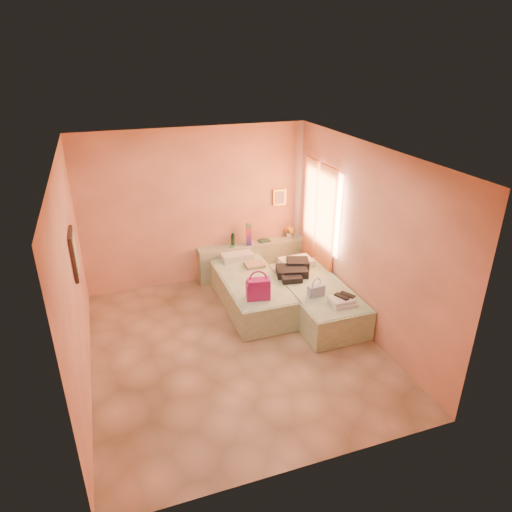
{
  "coord_description": "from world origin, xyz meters",
  "views": [
    {
      "loc": [
        -1.51,
        -5.3,
        3.97
      ],
      "look_at": [
        0.62,
        0.85,
        0.99
      ],
      "focal_mm": 32.0,
      "sensor_mm": 36.0,
      "label": 1
    }
  ],
  "objects": [
    {
      "name": "towel_stack",
      "position": [
        1.62,
        -0.19,
        0.55
      ],
      "size": [
        0.37,
        0.32,
        0.1
      ],
      "primitive_type": "cube",
      "rotation": [
        0.0,
        0.0,
        -0.06
      ],
      "color": "white",
      "rests_on": "bed_right"
    },
    {
      "name": "clothes_pile",
      "position": [
        1.33,
        0.95,
        0.58
      ],
      "size": [
        0.67,
        0.67,
        0.17
      ],
      "primitive_type": "cube",
      "rotation": [
        0.0,
        0.0,
        -0.23
      ],
      "color": "black",
      "rests_on": "bed_right"
    },
    {
      "name": "green_book",
      "position": [
        1.22,
        2.12,
        0.67
      ],
      "size": [
        0.21,
        0.16,
        0.03
      ],
      "primitive_type": "cube",
      "rotation": [
        0.0,
        0.0,
        0.08
      ],
      "color": "#274A34",
      "rests_on": "headboard_ledge"
    },
    {
      "name": "room_walls",
      "position": [
        0.21,
        0.57,
        1.79
      ],
      "size": [
        4.02,
        4.51,
        2.81
      ],
      "color": "#FCA886",
      "rests_on": "ground"
    },
    {
      "name": "magenta_handbag",
      "position": [
        0.49,
        0.39,
        0.67
      ],
      "size": [
        0.38,
        0.26,
        0.33
      ],
      "primitive_type": "cube",
      "rotation": [
        0.0,
        0.0,
        -0.19
      ],
      "color": "#9C1362",
      "rests_on": "bed_left"
    },
    {
      "name": "rainbow_box",
      "position": [
        0.9,
        2.07,
        0.86
      ],
      "size": [
        0.11,
        0.11,
        0.41
      ],
      "primitive_type": "cube",
      "rotation": [
        0.0,
        0.0,
        -0.21
      ],
      "color": "#9C1362",
      "rests_on": "headboard_ledge"
    },
    {
      "name": "bed_right",
      "position": [
        1.5,
        0.46,
        0.25
      ],
      "size": [
        0.91,
        2.01,
        0.5
      ],
      "primitive_type": "cube",
      "rotation": [
        0.0,
        0.0,
        0.01
      ],
      "color": "beige",
      "rests_on": "ground"
    },
    {
      "name": "flower_vase",
      "position": [
        1.74,
        2.15,
        0.78
      ],
      "size": [
        0.23,
        0.23,
        0.26
      ],
      "primitive_type": "cube",
      "rotation": [
        0.0,
        0.0,
        -0.17
      ],
      "color": "silver",
      "rests_on": "headboard_ledge"
    },
    {
      "name": "small_dish",
      "position": [
        0.58,
        2.06,
        0.66
      ],
      "size": [
        0.14,
        0.14,
        0.03
      ],
      "primitive_type": "cylinder",
      "rotation": [
        0.0,
        0.0,
        -0.37
      ],
      "color": "#4A8961",
      "rests_on": "headboard_ledge"
    },
    {
      "name": "water_bottle",
      "position": [
        0.61,
        2.11,
        0.77
      ],
      "size": [
        0.07,
        0.07,
        0.24
      ],
      "primitive_type": "cylinder",
      "rotation": [
        0.0,
        0.0,
        -0.05
      ],
      "color": "#12311E",
      "rests_on": "headboard_ledge"
    },
    {
      "name": "khaki_garment",
      "position": [
        0.8,
        1.46,
        0.53
      ],
      "size": [
        0.34,
        0.27,
        0.06
      ],
      "primitive_type": "cube",
      "rotation": [
        0.0,
        0.0,
        -0.01
      ],
      "color": "#9D8665",
      "rests_on": "bed_left"
    },
    {
      "name": "sandal_pair",
      "position": [
        1.67,
        -0.15,
        0.61
      ],
      "size": [
        0.25,
        0.28,
        0.02
      ],
      "primitive_type": "cube",
      "rotation": [
        0.0,
        0.0,
        0.4
      ],
      "color": "black",
      "rests_on": "towel_stack"
    },
    {
      "name": "blue_handbag",
      "position": [
        1.36,
        0.18,
        0.58
      ],
      "size": [
        0.27,
        0.14,
        0.17
      ],
      "primitive_type": "cube",
      "rotation": [
        0.0,
        0.0,
        0.1
      ],
      "color": "#42539E",
      "rests_on": "bed_right"
    },
    {
      "name": "ground",
      "position": [
        0.0,
        0.0,
        0.0
      ],
      "size": [
        4.5,
        4.5,
        0.0
      ],
      "primitive_type": "plane",
      "color": "tan",
      "rests_on": "ground"
    },
    {
      "name": "headboard_ledge",
      "position": [
        0.98,
        2.1,
        0.33
      ],
      "size": [
        2.05,
        0.3,
        0.65
      ],
      "primitive_type": "cube",
      "color": "#A3AE8F",
      "rests_on": "ground"
    },
    {
      "name": "bed_left",
      "position": [
        0.6,
        1.05,
        0.25
      ],
      "size": [
        0.91,
        2.01,
        0.5
      ],
      "primitive_type": "cube",
      "rotation": [
        0.0,
        0.0,
        0.01
      ],
      "color": "beige",
      "rests_on": "ground"
    }
  ]
}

